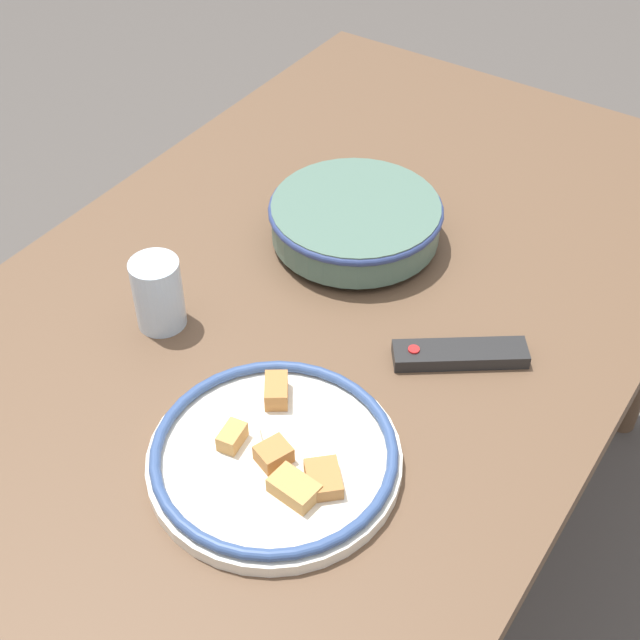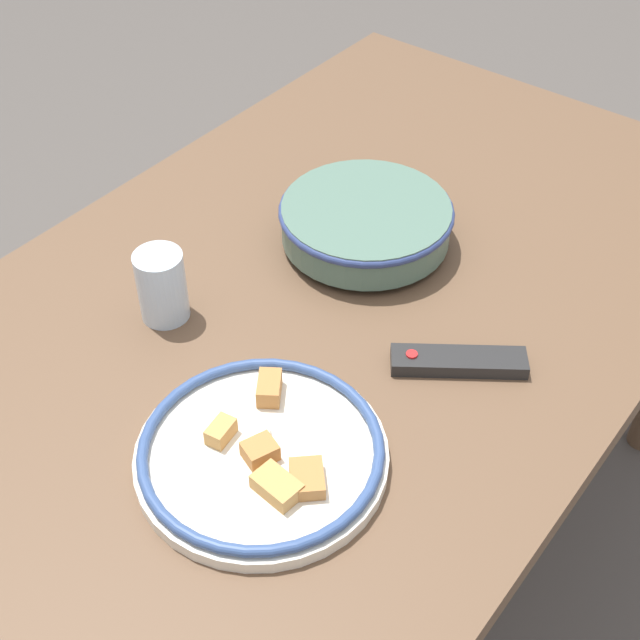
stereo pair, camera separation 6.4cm
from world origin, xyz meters
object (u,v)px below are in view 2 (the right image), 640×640
object	(u,v)px
noodle_bowl	(366,222)
tv_remote	(458,361)
drinking_glass	(162,286)
food_plate	(262,453)

from	to	relation	value
noodle_bowl	tv_remote	bearing A→B (deg)	61.02
noodle_bowl	drinking_glass	distance (m)	0.33
tv_remote	noodle_bowl	bearing A→B (deg)	25.09
food_plate	tv_remote	bearing A→B (deg)	159.99
tv_remote	drinking_glass	world-z (taller)	drinking_glass
food_plate	tv_remote	xyz separation A→B (m)	(-0.28, 0.10, -0.01)
food_plate	drinking_glass	world-z (taller)	drinking_glass
food_plate	tv_remote	world-z (taller)	food_plate
noodle_bowl	drinking_glass	world-z (taller)	drinking_glass
noodle_bowl	tv_remote	distance (m)	0.29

